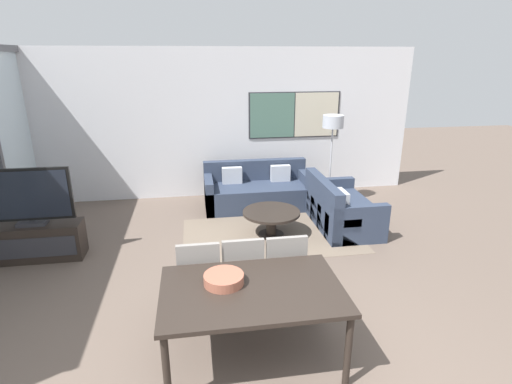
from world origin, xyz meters
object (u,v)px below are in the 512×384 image
Objects in this scene: television at (28,197)px; coffee_table at (271,217)px; tv_console at (36,242)px; sofa_side at (338,210)px; dining_chair_right at (284,267)px; fruit_bowl at (224,278)px; sofa_main at (257,191)px; dining_chair_left at (199,275)px; dining_chair_centre at (242,270)px; floor_lamp at (333,128)px; dining_table at (252,295)px.

coffee_table is (3.29, 0.22, -0.59)m from television.
tv_console is 0.81× the size of sofa_side.
coffee_table is at bearing 3.80° from tv_console.
dining_chair_right reaches higher than coffee_table.
tv_console is 3.48m from dining_chair_right.
dining_chair_right is 0.95m from fruit_bowl.
sofa_main and sofa_side have the same top height.
sofa_side is at bearing 42.26° from dining_chair_left.
television reaches higher than dining_chair_centre.
television is (0.00, 0.00, 0.64)m from tv_console.
fruit_bowl reaches higher than coffee_table.
floor_lamp is at bearing 56.49° from dining_chair_centre.
fruit_bowl is (0.21, -0.58, 0.28)m from dining_chair_left.
floor_lamp is (0.18, 0.98, 1.16)m from sofa_side.
fruit_bowl is at bearing -138.72° from dining_chair_right.
sofa_main is 1.34m from coffee_table.
dining_table reaches higher than tv_console.
dining_chair_centre is (-0.68, -3.19, 0.23)m from sofa_main.
sofa_main is 1.76m from floor_lamp.
dining_chair_right reaches higher than dining_table.
sofa_side is at bearing 56.54° from dining_table.
television is 4.50m from sofa_side.
sofa_main is 1.16× the size of floor_lamp.
sofa_main is at bearing 80.12° from dining_table.
television is 1.28× the size of coffee_table.
floor_lamp is (1.55, 3.02, 0.93)m from dining_chair_right.
dining_chair_centre is 0.70m from fruit_bowl.
television is 0.71× the size of dining_table.
dining_chair_right is (-0.23, -1.85, 0.20)m from coffee_table.
dining_chair_left is 0.55× the size of floor_lamp.
dining_chair_right reaches higher than sofa_main.
sofa_side is at bearing 5.27° from television.
floor_lamp is (1.32, -0.17, 1.16)m from sofa_main.
sofa_main is at bearing 25.39° from television.
coffee_table is at bearing -90.00° from sofa_main.
dining_chair_left is 0.45m from dining_chair_centre.
fruit_bowl is 0.21× the size of floor_lamp.
sofa_main is 1.28× the size of sofa_side.
dining_chair_right is (3.06, -1.64, -0.39)m from television.
sofa_side is at bearing 56.06° from dining_chair_right.
dining_chair_left is (2.16, -1.65, -0.39)m from television.
dining_chair_left is 1.00× the size of dining_chair_right.
coffee_table is 0.96× the size of dining_chair_centre.
coffee_table is 2.46× the size of fruit_bowl.
television is 3.49m from dining_chair_right.
dining_chair_left is 2.57× the size of fruit_bowl.
tv_console is 4.96m from floor_lamp.
coffee_table is at bearing 58.91° from dining_chair_left.
television reaches higher than dining_chair_right.
dining_chair_centre reaches higher than dining_table.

